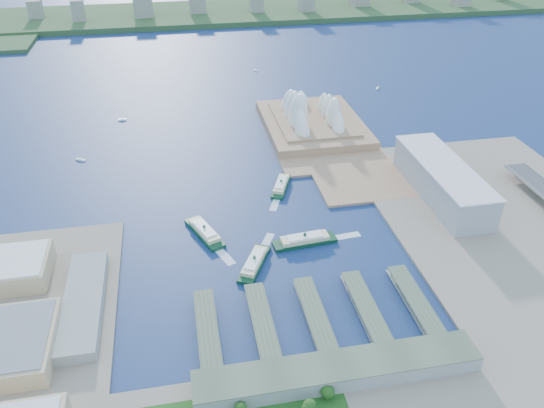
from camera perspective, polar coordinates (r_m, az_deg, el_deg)
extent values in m
plane|color=#0F1B47|center=(482.10, 0.66, -6.39)|extent=(3000.00, 3000.00, 0.00)
cube|color=#9C7455|center=(720.45, 5.00, 7.53)|extent=(135.00, 220.00, 3.00)
cube|color=#2D4926|center=(1383.06, -7.88, 19.60)|extent=(2200.00, 260.00, 12.00)
cube|color=#939399|center=(594.77, 17.83, 2.42)|extent=(45.00, 155.00, 35.00)
cube|color=gray|center=(384.90, 7.13, -17.40)|extent=(200.00, 28.00, 12.00)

